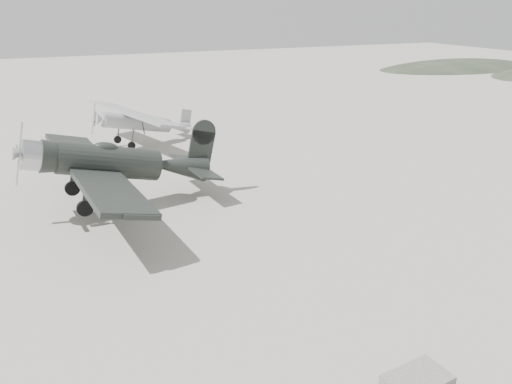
% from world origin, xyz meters
% --- Properties ---
extents(ground, '(160.00, 160.00, 0.00)m').
position_xyz_m(ground, '(0.00, 0.00, 0.00)').
color(ground, '#9E9A8D').
rests_on(ground, ground).
extents(hill_northeast, '(32.00, 16.00, 5.20)m').
position_xyz_m(hill_northeast, '(50.00, 40.00, 0.00)').
color(hill_northeast, '#283325').
rests_on(hill_northeast, ground).
extents(lowwing_monoplane, '(8.80, 12.34, 3.97)m').
position_xyz_m(lowwing_monoplane, '(-4.04, 6.44, 2.10)').
color(lowwing_monoplane, black).
rests_on(lowwing_monoplane, ground).
extents(highwing_monoplane, '(7.08, 9.86, 2.80)m').
position_xyz_m(highwing_monoplane, '(-0.97, 16.50, 1.75)').
color(highwing_monoplane, '#97999C').
rests_on(highwing_monoplane, ground).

